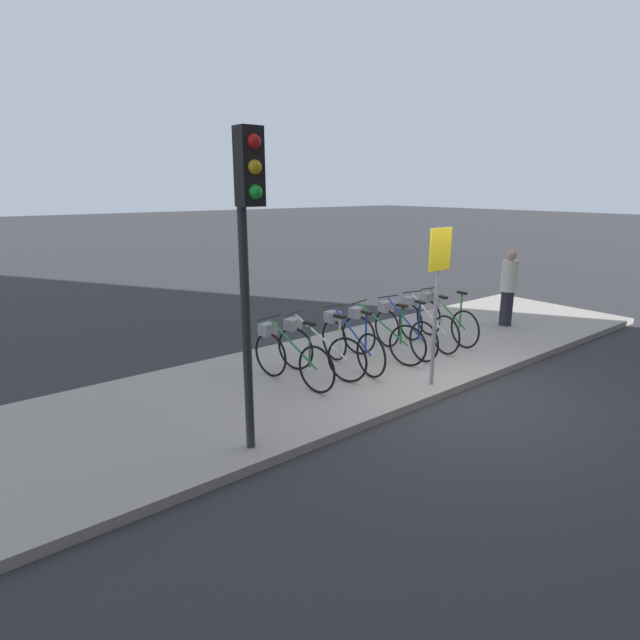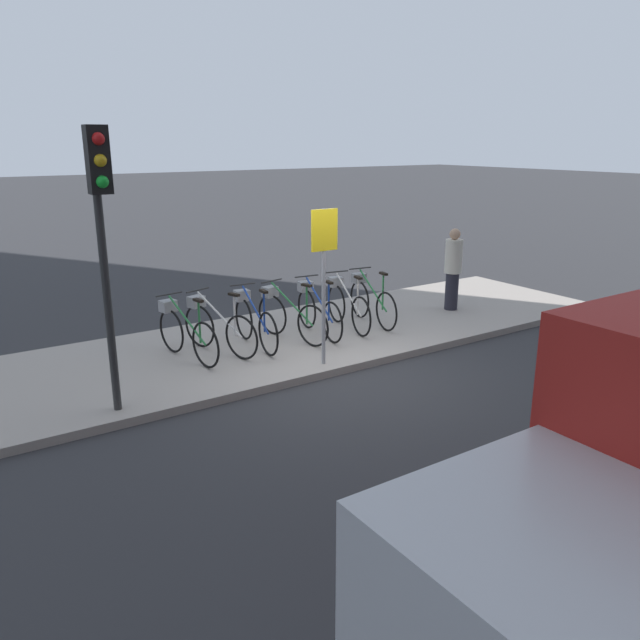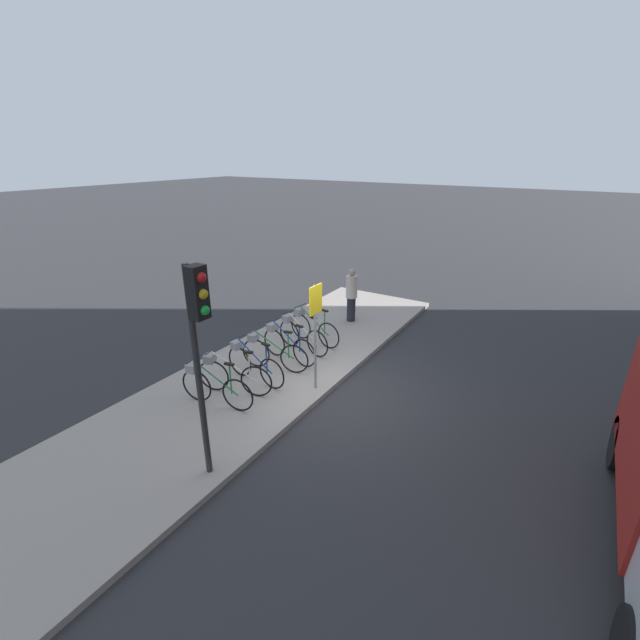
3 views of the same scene
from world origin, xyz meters
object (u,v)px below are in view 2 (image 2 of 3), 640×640
object	(u,v)px
parked_bicycle_1	(216,325)
parked_bicycle_3	(288,314)
sign_post	(324,261)
parked_bicycle_2	(253,319)
pedestrian	(453,268)
parked_bicycle_0	(184,331)
traffic_light	(101,213)
parked_bicycle_4	(317,309)
parked_bicycle_6	(370,299)
parked_bicycle_5	(346,303)

from	to	relation	value
parked_bicycle_1	parked_bicycle_3	size ratio (longest dim) A/B	0.98
sign_post	parked_bicycle_2	bearing A→B (deg)	109.31
parked_bicycle_2	pedestrian	size ratio (longest dim) A/B	1.04
parked_bicycle_0	sign_post	bearing A→B (deg)	-40.09
parked_bicycle_2	parked_bicycle_3	bearing A→B (deg)	-2.00
parked_bicycle_2	sign_post	size ratio (longest dim) A/B	0.72
sign_post	parked_bicycle_3	bearing A→B (deg)	82.61
pedestrian	traffic_light	world-z (taller)	traffic_light
parked_bicycle_3	traffic_light	xyz separation A→B (m)	(-3.30, -1.40, 2.03)
parked_bicycle_4	parked_bicycle_6	world-z (taller)	same
parked_bicycle_0	parked_bicycle_5	distance (m)	3.06
parked_bicycle_4	parked_bicycle_5	xyz separation A→B (m)	(0.65, 0.02, 0.00)
parked_bicycle_1	pedestrian	world-z (taller)	pedestrian
sign_post	traffic_light	bearing A→B (deg)	-179.05
parked_bicycle_1	parked_bicycle_4	xyz separation A→B (m)	(1.88, -0.08, 0.00)
parked_bicycle_0	parked_bicycle_3	distance (m)	1.84
parked_bicycle_3	parked_bicycle_6	size ratio (longest dim) A/B	0.99
parked_bicycle_0	parked_bicycle_3	xyz separation A→B (m)	(1.84, -0.05, 0.00)
parked_bicycle_0	parked_bicycle_4	world-z (taller)	same
parked_bicycle_1	traffic_light	bearing A→B (deg)	-143.57
parked_bicycle_3	pedestrian	size ratio (longest dim) A/B	1.02
parked_bicycle_1	parked_bicycle_6	bearing A→B (deg)	-0.81
pedestrian	traffic_light	bearing A→B (deg)	-169.73
pedestrian	sign_post	size ratio (longest dim) A/B	0.70
parked_bicycle_2	parked_bicycle_6	xyz separation A→B (m)	(2.44, 0.00, 0.00)
sign_post	parked_bicycle_1	bearing A→B (deg)	128.47
parked_bicycle_3	sign_post	xyz separation A→B (m)	(-0.18, -1.35, 1.14)
parked_bicycle_0	traffic_light	size ratio (longest dim) A/B	0.48
parked_bicycle_1	sign_post	world-z (taller)	sign_post
parked_bicycle_2	parked_bicycle_3	size ratio (longest dim) A/B	1.02
parked_bicycle_0	parked_bicycle_2	xyz separation A→B (m)	(1.18, -0.03, 0.00)
parked_bicycle_3	sign_post	world-z (taller)	sign_post
sign_post	parked_bicycle_4	bearing A→B (deg)	60.69
traffic_light	sign_post	world-z (taller)	traffic_light
parked_bicycle_2	parked_bicycle_6	size ratio (longest dim) A/B	1.01
parked_bicycle_4	pedestrian	distance (m)	3.19
pedestrian	parked_bicycle_0	bearing A→B (deg)	178.17
parked_bicycle_1	sign_post	distance (m)	2.14
parked_bicycle_1	parked_bicycle_4	bearing A→B (deg)	-2.40
parked_bicycle_0	sign_post	world-z (taller)	sign_post
parked_bicycle_6	pedestrian	distance (m)	2.00
parked_bicycle_1	parked_bicycle_2	world-z (taller)	same
traffic_light	sign_post	xyz separation A→B (m)	(3.12, 0.05, -0.89)
parked_bicycle_5	sign_post	world-z (taller)	sign_post
parked_bicycle_3	parked_bicycle_5	size ratio (longest dim) A/B	0.99
parked_bicycle_1	pedestrian	bearing A→B (deg)	-2.23
parked_bicycle_5	parked_bicycle_6	xyz separation A→B (m)	(0.56, 0.02, 0.00)
parked_bicycle_0	pedestrian	bearing A→B (deg)	-1.83
traffic_light	sign_post	size ratio (longest dim) A/B	1.47
parked_bicycle_6	parked_bicycle_5	bearing A→B (deg)	-178.32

